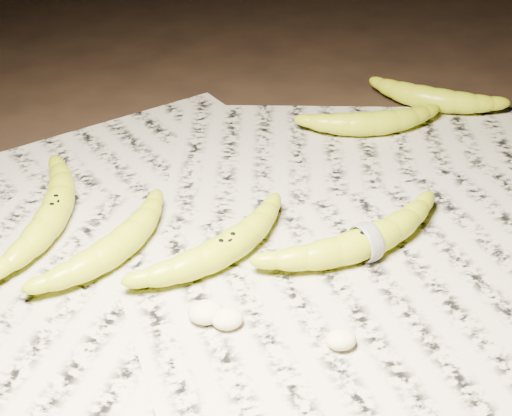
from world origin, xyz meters
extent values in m
plane|color=black|center=(0.00, 0.00, 0.00)|extent=(3.00, 3.00, 0.00)
cube|color=#AFA896|center=(0.01, 0.04, 0.00)|extent=(0.90, 0.70, 0.01)
torus|color=white|center=(0.12, -0.01, 0.03)|extent=(0.02, 0.05, 0.05)
ellipsoid|color=beige|center=(-0.07, -0.08, 0.02)|extent=(0.04, 0.03, 0.02)
ellipsoid|color=beige|center=(-0.05, -0.09, 0.02)|extent=(0.03, 0.03, 0.02)
ellipsoid|color=beige|center=(0.05, -0.14, 0.02)|extent=(0.03, 0.03, 0.02)
camera|label=1|loc=(-0.12, -0.61, 0.51)|focal=50.00mm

